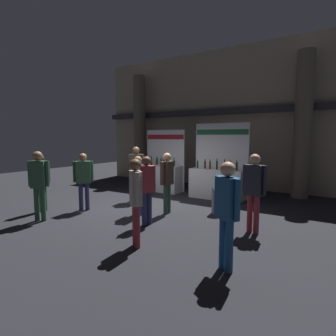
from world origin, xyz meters
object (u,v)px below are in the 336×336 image
visitor_4 (39,180)px  visitor_8 (254,186)px  trash_bin (218,201)px  visitor_2 (136,168)px  visitor_1 (167,178)px  exhibitor_booth_0 (161,175)px  exhibitor_booth_1 (217,180)px  visitor_7 (147,185)px  visitor_3 (138,181)px  visitor_6 (136,196)px  visitor_0 (83,176)px  visitor_9 (41,178)px  visitor_5 (227,207)px

visitor_4 → visitor_8: size_ratio=1.01×
trash_bin → visitor_2: visitor_2 is taller
visitor_2 → visitor_1: bearing=-34.9°
exhibitor_booth_0 → visitor_8: 5.34m
exhibitor_booth_1 → visitor_7: bearing=-93.8°
visitor_1 → visitor_3: (-0.58, -0.55, -0.06)m
exhibitor_booth_0 → visitor_6: size_ratio=1.40×
visitor_0 → visitor_2: bearing=-150.8°
visitor_4 → visitor_2: bearing=44.8°
visitor_3 → visitor_6: size_ratio=0.94×
visitor_1 → visitor_9: 3.59m
visitor_1 → visitor_2: size_ratio=0.93×
visitor_3 → visitor_9: size_ratio=0.98×
visitor_3 → visitor_7: size_ratio=0.97×
visitor_2 → visitor_7: visitor_2 is taller
visitor_6 → visitor_0: bearing=17.4°
trash_bin → visitor_4: 4.73m
visitor_9 → visitor_0: bearing=-51.1°
visitor_1 → visitor_2: 1.88m
visitor_5 → trash_bin: bearing=-33.9°
visitor_0 → exhibitor_booth_0: bearing=-139.0°
visitor_2 → visitor_5: bearing=-46.4°
exhibitor_booth_0 → visitor_8: size_ratio=1.37×
exhibitor_booth_1 → visitor_9: size_ratio=1.59×
exhibitor_booth_1 → visitor_4: (-2.69, -4.90, 0.42)m
exhibitor_booth_0 → visitor_1: exhibitor_booth_0 is taller
exhibitor_booth_1 → visitor_2: bearing=-139.9°
exhibitor_booth_0 → visitor_2: size_ratio=1.33×
visitor_2 → visitor_6: size_ratio=1.05×
visitor_1 → visitor_4: visitor_4 is taller
visitor_0 → visitor_8: visitor_8 is taller
exhibitor_booth_1 → visitor_1: 2.59m
visitor_0 → visitor_4: size_ratio=0.94×
trash_bin → visitor_1: 1.56m
visitor_6 → visitor_7: bearing=-20.5°
trash_bin → visitor_4: visitor_4 is taller
trash_bin → visitor_9: visitor_9 is taller
visitor_1 → visitor_3: bearing=129.4°
visitor_4 → visitor_5: bearing=-34.1°
visitor_0 → exhibitor_booth_1: bearing=-171.8°
exhibitor_booth_1 → visitor_0: size_ratio=1.57×
visitor_1 → visitor_5: bearing=-135.4°
visitor_3 → visitor_2: bearing=-20.1°
trash_bin → visitor_1: bearing=-147.5°
visitor_5 → visitor_6: size_ratio=1.02×
visitor_2 → visitor_3: bearing=-60.0°
trash_bin → visitor_7: size_ratio=0.42×
visitor_1 → visitor_7: 1.14m
trash_bin → visitor_7: visitor_7 is taller
visitor_0 → visitor_7: 2.36m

